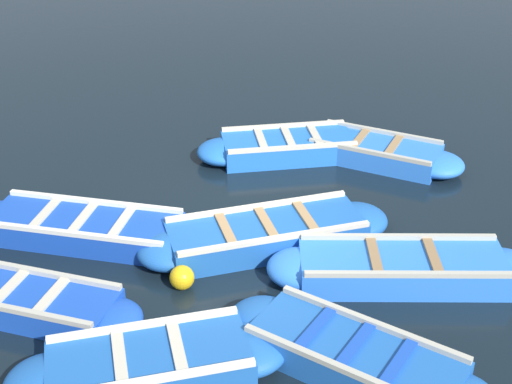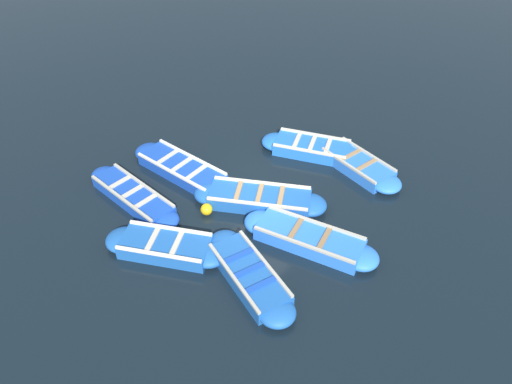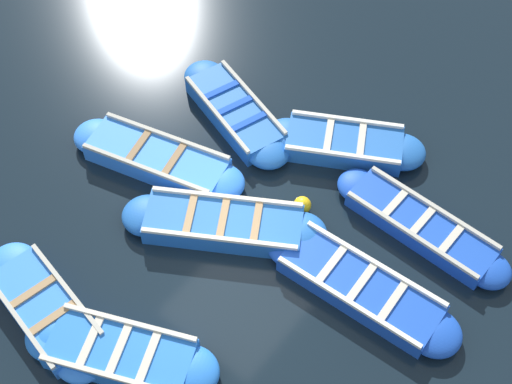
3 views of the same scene
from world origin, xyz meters
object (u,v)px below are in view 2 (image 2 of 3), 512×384
at_px(boat_alongside, 249,275).
at_px(boat_centre, 309,239).
at_px(boat_tucked, 312,148).
at_px(boat_mid_row, 182,169).
at_px(boat_far_corner, 358,165).
at_px(boat_outer_left, 133,196).
at_px(boat_bow_out, 166,247).
at_px(boat_near_quay, 260,199).
at_px(buoy_orange_near, 207,209).

height_order(boat_alongside, boat_centre, boat_centre).
bearing_deg(boat_tucked, boat_centre, 124.84).
bearing_deg(boat_alongside, boat_mid_row, -22.57).
relative_size(boat_far_corner, boat_outer_left, 0.90).
distance_m(boat_bow_out, boat_mid_row, 3.28).
relative_size(boat_near_quay, boat_far_corner, 1.13).
distance_m(boat_alongside, boat_centre, 2.00).
relative_size(boat_near_quay, buoy_orange_near, 11.08).
xyz_separation_m(boat_far_corner, boat_centre, (-0.76, 3.63, 0.02)).
distance_m(boat_outer_left, boat_tucked, 5.93).
height_order(boat_near_quay, boat_mid_row, boat_near_quay).
relative_size(boat_outer_left, buoy_orange_near, 10.84).
bearing_deg(boat_near_quay, boat_tucked, -83.95).
xyz_separation_m(boat_far_corner, boat_mid_row, (4.03, 3.76, 0.00)).
xyz_separation_m(boat_far_corner, boat_outer_left, (4.20, 5.56, -0.01)).
bearing_deg(boat_near_quay, boat_outer_left, 38.25).
xyz_separation_m(boat_bow_out, boat_outer_left, (2.25, -0.74, -0.02)).
bearing_deg(boat_centre, boat_near_quay, -10.09).
distance_m(boat_mid_row, boat_tucked, 4.29).
bearing_deg(boat_bow_out, boat_centre, -135.37).
bearing_deg(boat_alongside, buoy_orange_near, -22.18).
xyz_separation_m(boat_alongside, boat_mid_row, (4.38, -1.82, -0.01)).
distance_m(boat_far_corner, boat_outer_left, 6.97).
height_order(boat_bow_out, boat_tucked, boat_bow_out).
bearing_deg(boat_outer_left, boat_far_corner, -127.04).
height_order(boat_mid_row, boat_tucked, boat_tucked).
distance_m(boat_bow_out, buoy_orange_near, 1.76).
distance_m(boat_outer_left, boat_mid_row, 1.81).
bearing_deg(boat_alongside, boat_tucked, -69.93).
xyz_separation_m(boat_centre, boat_tucked, (2.37, -3.40, -0.01)).
relative_size(boat_bow_out, boat_outer_left, 0.90).
bearing_deg(boat_far_corner, boat_mid_row, 43.02).
bearing_deg(boat_tucked, boat_mid_row, 55.54).
height_order(boat_far_corner, boat_bow_out, boat_bow_out).
bearing_deg(boat_near_quay, boat_mid_row, 10.25).
bearing_deg(boat_far_corner, boat_bow_out, 72.85).
relative_size(boat_far_corner, boat_mid_row, 0.86).
height_order(boat_outer_left, boat_mid_row, boat_mid_row).
relative_size(boat_near_quay, boat_tucked, 1.09).
xyz_separation_m(boat_near_quay, boat_far_corner, (-1.28, -3.27, -0.02)).
relative_size(boat_near_quay, boat_alongside, 1.08).
relative_size(boat_near_quay, boat_centre, 0.98).
distance_m(boat_near_quay, boat_outer_left, 3.71).
bearing_deg(boat_bow_out, boat_alongside, -162.70).
relative_size(boat_near_quay, boat_bow_out, 1.14).
distance_m(boat_alongside, boat_outer_left, 4.55).
bearing_deg(boat_far_corner, boat_near_quay, 68.52).
bearing_deg(boat_bow_out, boat_mid_row, -50.53).
bearing_deg(boat_centre, boat_mid_row, 1.59).
bearing_deg(boat_mid_row, boat_far_corner, -136.98).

